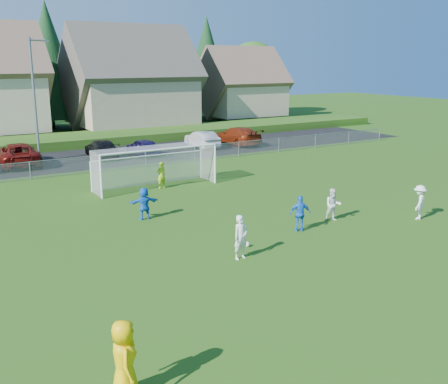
% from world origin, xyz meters
% --- Properties ---
extents(ground, '(160.00, 160.00, 0.00)m').
position_xyz_m(ground, '(0.00, 0.00, 0.00)').
color(ground, '#193D0C').
rests_on(ground, ground).
extents(asphalt_lot, '(60.00, 60.00, 0.00)m').
position_xyz_m(asphalt_lot, '(0.00, 27.50, 0.01)').
color(asphalt_lot, black).
rests_on(asphalt_lot, ground).
extents(grass_embankment, '(70.00, 6.00, 0.80)m').
position_xyz_m(grass_embankment, '(0.00, 35.00, 0.40)').
color(grass_embankment, '#1E420F').
rests_on(grass_embankment, ground).
extents(soccer_ball, '(0.22, 0.22, 0.22)m').
position_xyz_m(soccer_ball, '(-1.13, 4.34, 0.11)').
color(soccer_ball, white).
rests_on(soccer_ball, ground).
extents(referee, '(0.82, 1.06, 1.92)m').
position_xyz_m(referee, '(-9.06, -2.46, 0.96)').
color(referee, '#EDBA04').
rests_on(referee, ground).
extents(player_white_a, '(0.68, 0.49, 1.74)m').
position_xyz_m(player_white_a, '(-2.07, 3.40, 0.87)').
color(player_white_a, white).
rests_on(player_white_a, ground).
extents(player_white_b, '(0.97, 0.92, 1.58)m').
position_xyz_m(player_white_b, '(4.39, 5.23, 0.79)').
color(player_white_b, white).
rests_on(player_white_b, ground).
extents(player_white_c, '(1.25, 1.06, 1.67)m').
position_xyz_m(player_white_c, '(8.14, 3.27, 0.84)').
color(player_white_c, white).
rests_on(player_white_c, ground).
extents(player_blue_a, '(1.04, 0.77, 1.63)m').
position_xyz_m(player_blue_a, '(2.06, 4.84, 0.82)').
color(player_blue_a, blue).
rests_on(player_blue_a, ground).
extents(player_blue_b, '(1.50, 0.64, 1.57)m').
position_xyz_m(player_blue_b, '(-3.17, 10.18, 0.79)').
color(player_blue_b, blue).
rests_on(player_blue_b, ground).
extents(goalkeeper, '(0.63, 0.46, 1.60)m').
position_xyz_m(goalkeeper, '(0.21, 15.50, 0.80)').
color(goalkeeper, '#9AC316').
rests_on(goalkeeper, ground).
extents(car_c, '(3.20, 6.08, 1.63)m').
position_xyz_m(car_c, '(-5.68, 27.50, 0.82)').
color(car_c, '#5E0E0A').
rests_on(car_c, ground).
extents(car_d, '(2.51, 5.04, 1.41)m').
position_xyz_m(car_d, '(0.56, 27.32, 0.70)').
color(car_d, black).
rests_on(car_d, ground).
extents(car_e, '(1.71, 4.10, 1.39)m').
position_xyz_m(car_e, '(3.66, 26.35, 0.69)').
color(car_e, '#181241').
rests_on(car_e, ground).
extents(car_f, '(1.82, 4.49, 1.45)m').
position_xyz_m(car_f, '(9.68, 27.42, 0.72)').
color(car_f, '#BBBBBB').
rests_on(car_f, ground).
extents(car_g, '(2.55, 5.63, 1.60)m').
position_xyz_m(car_g, '(13.18, 27.21, 0.80)').
color(car_g, maroon).
rests_on(car_g, ground).
extents(soccer_goal, '(7.42, 1.90, 2.50)m').
position_xyz_m(soccer_goal, '(0.00, 16.05, 1.63)').
color(soccer_goal, white).
rests_on(soccer_goal, ground).
extents(chainlink_fence, '(52.06, 0.06, 1.20)m').
position_xyz_m(chainlink_fence, '(0.00, 22.00, 0.63)').
color(chainlink_fence, gray).
rests_on(chainlink_fence, ground).
extents(streetlight, '(1.38, 0.18, 9.00)m').
position_xyz_m(streetlight, '(-4.45, 26.00, 4.84)').
color(streetlight, slate).
rests_on(streetlight, ground).
extents(houses_row, '(53.90, 11.45, 13.27)m').
position_xyz_m(houses_row, '(1.97, 42.46, 7.33)').
color(houses_row, tan).
rests_on(houses_row, ground).
extents(tree_row, '(65.98, 12.36, 13.80)m').
position_xyz_m(tree_row, '(1.04, 48.74, 6.91)').
color(tree_row, '#382616').
rests_on(tree_row, ground).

